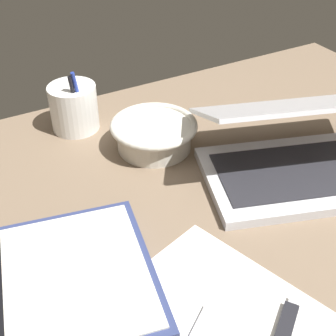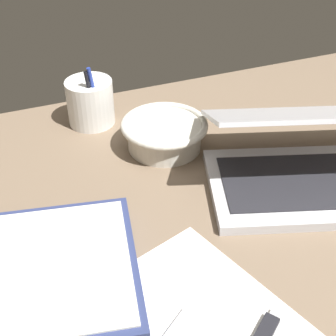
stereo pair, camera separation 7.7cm
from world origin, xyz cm
name	(u,v)px [view 2 (the right image)]	position (x,y,z in cm)	size (l,w,h in cm)	color
desk_top	(205,229)	(0.00, 0.00, 1.00)	(140.00, 100.00, 2.00)	#75604C
laptop	(310,160)	(22.00, 3.57, 6.74)	(42.48, 37.11, 16.53)	silver
bowl	(164,133)	(2.19, 23.78, 5.29)	(17.29, 17.29, 5.87)	silver
pen_cup	(90,102)	(-8.95, 38.65, 6.92)	(9.95, 9.95, 14.06)	white
paper_sheet_front	(211,315)	(-6.89, -16.14, 2.08)	(18.23, 28.66, 0.16)	white
usb_drive	(265,333)	(-1.82, -21.37, 2.50)	(6.75, 5.55, 1.00)	black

